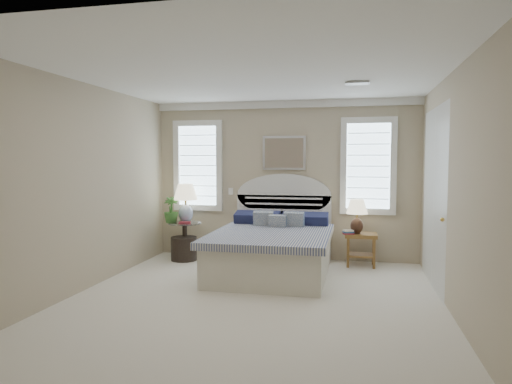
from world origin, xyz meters
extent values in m
cube|color=silver|center=(0.00, 0.00, 0.00)|extent=(4.50, 5.00, 0.01)
cube|color=white|center=(0.00, 0.00, 2.70)|extent=(4.50, 5.00, 0.01)
cube|color=#BCA88D|center=(0.00, 2.50, 1.35)|extent=(4.50, 0.02, 2.70)
cube|color=#BCA88D|center=(-2.25, 0.00, 1.35)|extent=(0.02, 5.00, 2.70)
cube|color=#BCA88D|center=(2.25, 0.00, 1.35)|extent=(0.02, 5.00, 2.70)
cube|color=white|center=(0.00, 2.46, 2.64)|extent=(4.50, 0.08, 0.12)
cube|color=#B2B2B2|center=(1.20, 0.80, 2.68)|extent=(0.30, 0.20, 0.02)
cube|color=white|center=(-0.95, 2.48, 1.15)|extent=(0.08, 0.01, 0.12)
cube|color=silver|center=(-1.55, 2.48, 1.60)|extent=(0.90, 0.06, 1.60)
cube|color=silver|center=(1.40, 2.48, 1.60)|extent=(0.90, 0.06, 1.60)
cube|color=silver|center=(0.00, 2.46, 1.82)|extent=(0.74, 0.04, 0.58)
cube|color=silver|center=(2.23, 1.20, 1.20)|extent=(0.02, 1.80, 2.40)
cube|color=beige|center=(0.00, 1.33, 0.28)|extent=(1.60, 2.10, 0.55)
cube|color=navy|center=(0.00, 1.28, 0.59)|extent=(1.72, 2.15, 0.10)
cube|color=silver|center=(0.00, 2.44, 0.55)|extent=(1.62, 0.08, 1.10)
cube|color=#1B1D44|center=(-0.40, 2.16, 0.73)|extent=(0.75, 0.31, 0.23)
cube|color=#1B1D44|center=(0.40, 2.16, 0.73)|extent=(0.75, 0.31, 0.23)
cube|color=#344B75|center=(-0.25, 1.93, 0.71)|extent=(0.33, 0.20, 0.34)
cube|color=#344B75|center=(0.25, 1.93, 0.71)|extent=(0.33, 0.20, 0.34)
cube|color=#344B75|center=(0.00, 1.83, 0.69)|extent=(0.28, 0.14, 0.29)
cylinder|color=black|center=(-1.65, 2.05, 0.01)|extent=(0.32, 0.32, 0.03)
cylinder|color=black|center=(-1.65, 2.05, 0.30)|extent=(0.08, 0.08, 0.60)
cylinder|color=silver|center=(-1.65, 2.05, 0.62)|extent=(0.56, 0.56, 0.02)
cube|color=olive|center=(1.30, 2.15, 0.50)|extent=(0.50, 0.40, 0.06)
cube|color=olive|center=(1.30, 2.15, 0.18)|extent=(0.44, 0.34, 0.03)
cube|color=olive|center=(1.10, 2.00, 0.23)|extent=(0.04, 0.04, 0.47)
cube|color=olive|center=(1.10, 2.30, 0.23)|extent=(0.04, 0.04, 0.47)
cube|color=olive|center=(1.50, 2.00, 0.23)|extent=(0.04, 0.04, 0.47)
cube|color=olive|center=(1.50, 2.30, 0.23)|extent=(0.04, 0.04, 0.47)
cylinder|color=black|center=(-1.63, 1.96, 0.20)|extent=(0.50, 0.50, 0.40)
cylinder|color=white|center=(-1.66, 2.14, 0.65)|extent=(0.17, 0.17, 0.03)
ellipsoid|color=white|center=(-1.66, 2.14, 0.78)|extent=(0.31, 0.31, 0.31)
cylinder|color=gold|center=(-1.66, 2.14, 0.97)|extent=(0.04, 0.04, 0.11)
cylinder|color=black|center=(1.23, 2.12, 0.54)|extent=(0.12, 0.12, 0.03)
ellipsoid|color=black|center=(1.23, 2.12, 0.65)|extent=(0.21, 0.21, 0.26)
cylinder|color=gold|center=(1.23, 2.12, 0.81)|extent=(0.03, 0.03, 0.09)
imported|color=#366D2B|center=(-1.87, 1.99, 0.85)|extent=(0.31, 0.31, 0.44)
cube|color=maroon|center=(-1.62, 1.97, 0.64)|extent=(0.22, 0.18, 0.03)
cube|color=maroon|center=(1.10, 2.01, 0.54)|extent=(0.20, 0.17, 0.02)
cube|color=navy|center=(1.10, 2.01, 0.56)|extent=(0.19, 0.16, 0.02)
cube|color=beige|center=(1.10, 2.01, 0.59)|extent=(0.17, 0.15, 0.02)
camera|label=1|loc=(1.19, -5.26, 1.70)|focal=32.00mm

